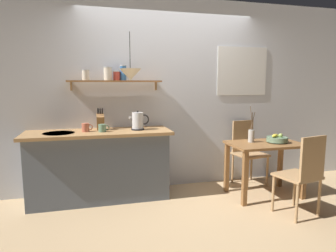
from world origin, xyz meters
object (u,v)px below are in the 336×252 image
Objects in this scene: coffee_mug_spare at (102,128)px; pendant_lamp at (130,74)px; twig_vase at (251,135)px; dining_table at (265,153)px; dining_chair_far at (247,149)px; electric_kettle at (138,121)px; fruit_bowl at (277,139)px; coffee_mug_by_sink at (86,127)px; dining_chair_near at (303,172)px; knife_block at (100,121)px.

pendant_lamp reaches higher than coffee_mug_spare.
twig_vase is 1.79m from pendant_lamp.
dining_table is 2.05m from pendant_lamp.
dining_chair_far is 3.63× the size of electric_kettle.
coffee_mug_spare is (-2.13, -0.18, 0.42)m from dining_chair_far.
coffee_mug_by_sink is at bearing 170.24° from fruit_bowl.
coffee_mug_spare is at bearing -17.75° from coffee_mug_by_sink.
pendant_lamp is (-0.10, -0.09, 0.60)m from electric_kettle.
pendant_lamp is (-1.78, -0.22, 1.09)m from dining_chair_far.
dining_table is 0.29m from twig_vase.
coffee_mug_by_sink reaches higher than fruit_bowl.
coffee_mug_by_sink is at bearing 169.57° from pendant_lamp.
electric_kettle is at bearing -1.25° from coffee_mug_by_sink.
twig_vase reaches higher than dining_chair_far.
dining_chair_far is 1.96× the size of twig_vase.
dining_table is at bearing -13.26° from electric_kettle.
dining_table is at bearing -9.72° from pendant_lamp.
dining_table is at bearing -93.10° from dining_chair_far.
coffee_mug_by_sink reaches higher than dining_table.
dining_table is 0.69m from dining_chair_near.
dining_table is at bearing 94.07° from dining_chair_near.
pendant_lamp reaches higher than coffee_mug_by_sink.
coffee_mug_by_sink is at bearing 178.75° from electric_kettle.
dining_chair_far reaches higher than dining_chair_near.
dining_chair_far is at bearing 90.98° from dining_chair_near.
knife_block is (-1.96, 0.43, 0.20)m from twig_vase.
pendant_lamp is (-1.75, 0.30, 1.03)m from dining_table.
fruit_bowl is 0.47× the size of pendant_lamp.
pendant_lamp is at bearing 172.47° from twig_vase.
electric_kettle is (-1.67, -0.13, 0.49)m from dining_chair_far.
electric_kettle is 0.91× the size of knife_block.
twig_vase is (-0.19, -0.43, 0.29)m from dining_chair_far.
dining_table is 0.53m from dining_chair_far.
coffee_mug_by_sink is at bearing 155.14° from dining_chair_near.
twig_vase is 1.53m from electric_kettle.
twig_vase is (-0.16, 0.09, 0.23)m from dining_table.
fruit_bowl is 2.11m from pendant_lamp.
dining_chair_far is at bearing 7.13° from pendant_lamp.
electric_kettle reaches higher than coffee_mug_by_sink.
pendant_lamp is at bearing 170.28° from dining_table.
dining_chair_far is at bearing 2.92° from coffee_mug_by_sink.
fruit_bowl is at bearing -13.30° from knife_block.
pendant_lamp reaches higher than electric_kettle.
fruit_bowl is 2.51m from coffee_mug_by_sink.
twig_vase is at bearing -7.26° from coffee_mug_spare.
knife_block is 0.19m from coffee_mug_spare.
dining_chair_far is at bearing 4.56° from electric_kettle.
coffee_mug_spare reaches higher than dining_chair_far.
electric_kettle is (-1.81, 0.41, 0.25)m from fruit_bowl.
twig_vase reaches higher than knife_block.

